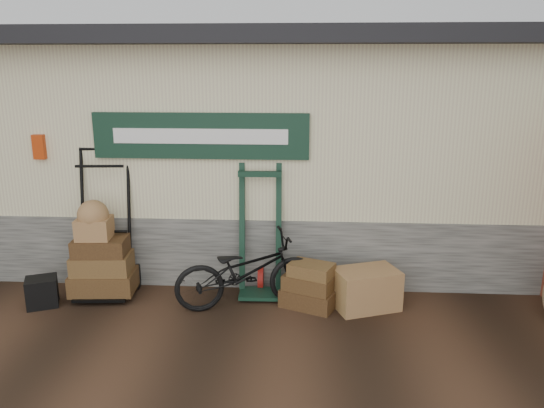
% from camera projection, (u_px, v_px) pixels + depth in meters
% --- Properties ---
extents(ground, '(80.00, 80.00, 0.00)m').
position_uv_depth(ground, '(216.00, 323.00, 5.88)').
color(ground, black).
rests_on(ground, ground).
extents(station_building, '(14.40, 4.10, 3.20)m').
position_uv_depth(station_building, '(243.00, 143.00, 8.10)').
color(station_building, '#4C4C47').
rests_on(station_building, ground).
extents(porter_trolley, '(0.97, 0.76, 1.83)m').
position_uv_depth(porter_trolley, '(104.00, 221.00, 6.49)').
color(porter_trolley, black).
rests_on(porter_trolley, ground).
extents(green_barrow, '(0.60, 0.51, 1.62)m').
position_uv_depth(green_barrow, '(260.00, 231.00, 6.46)').
color(green_barrow, black).
rests_on(green_barrow, ground).
extents(suitcase_stack, '(0.72, 0.60, 0.55)m').
position_uv_depth(suitcase_stack, '(309.00, 285.00, 6.22)').
color(suitcase_stack, '#3D2613').
rests_on(suitcase_stack, ground).
extents(wicker_hamper, '(0.84, 0.69, 0.47)m').
position_uv_depth(wicker_hamper, '(366.00, 289.00, 6.20)').
color(wicker_hamper, brown).
rests_on(wicker_hamper, ground).
extents(black_trunk, '(0.44, 0.41, 0.35)m').
position_uv_depth(black_trunk, '(42.00, 292.00, 6.26)').
color(black_trunk, black).
rests_on(black_trunk, ground).
extents(bicycle, '(1.06, 1.79, 0.98)m').
position_uv_depth(bicycle, '(247.00, 267.00, 6.17)').
color(bicycle, black).
rests_on(bicycle, ground).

